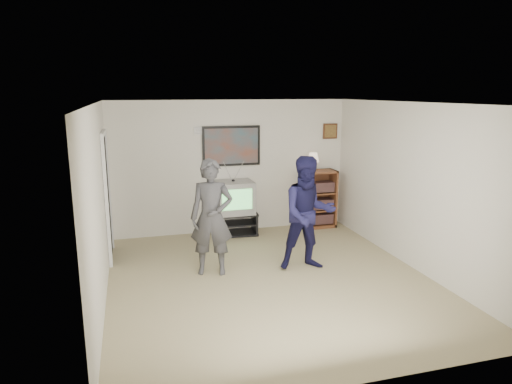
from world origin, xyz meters
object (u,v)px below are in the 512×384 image
media_stand (234,223)px  crt_television (233,197)px  person_short (308,214)px  person_tall (212,217)px  bookshelf (318,199)px

media_stand → crt_television: (-0.01, 0.00, 0.51)m
crt_television → person_short: bearing=-70.6°
crt_television → person_tall: person_tall is taller
media_stand → crt_television: size_ratio=1.23×
media_stand → crt_television: crt_television is taller
media_stand → person_short: bearing=-67.1°
media_stand → person_short: (0.70, -1.94, 0.65)m
person_short → media_stand: bearing=115.9°
person_tall → crt_television: bearing=82.9°
crt_television → bookshelf: bookshelf is taller
media_stand → person_tall: (-0.73, -1.73, 0.64)m
crt_television → person_tall: bearing=-113.2°
bookshelf → person_short: size_ratio=0.66×
person_tall → person_short: person_short is taller
crt_television → person_short: (0.71, -1.94, 0.14)m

